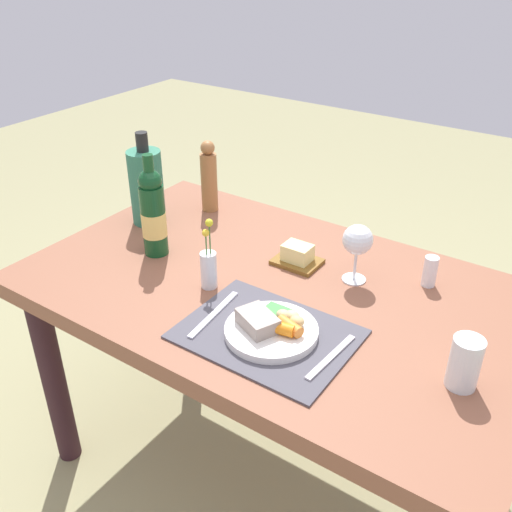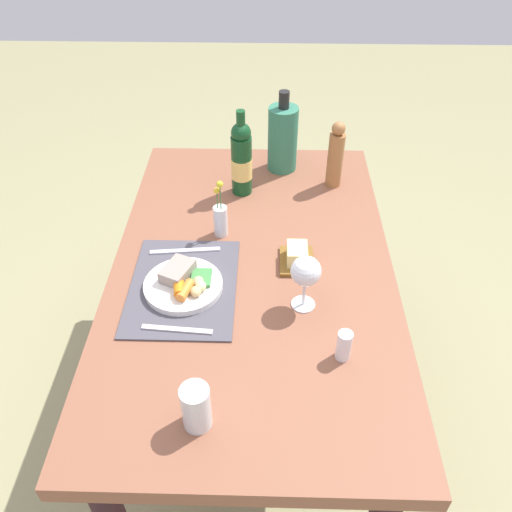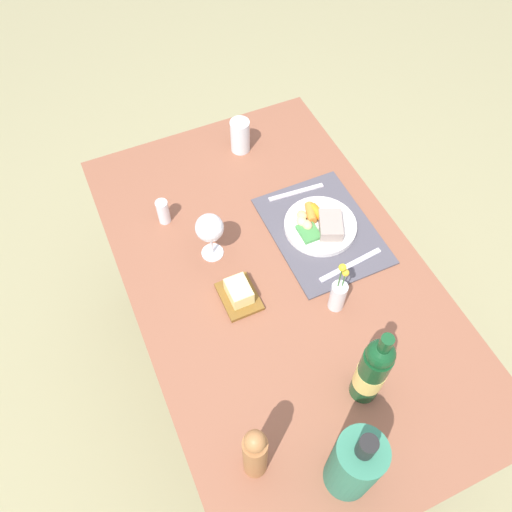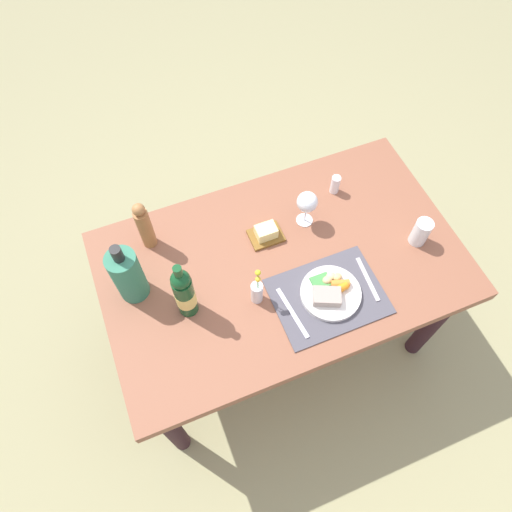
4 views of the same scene
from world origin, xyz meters
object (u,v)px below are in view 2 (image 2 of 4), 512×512
object	(u,v)px
fork	(185,251)
cooler_bottle	(283,138)
wine_bottle	(241,159)
salt_shaker	(344,346)
flower_vase	(220,218)
water_tumbler	(196,409)
wine_glass	(306,272)
dinner_plate	(184,283)
knife	(177,329)
butter_dish	(297,257)
pepper_mill	(336,156)
dining_table	(253,288)

from	to	relation	value
fork	cooler_bottle	xyz separation A→B (m)	(-0.50, 0.30, 0.12)
wine_bottle	cooler_bottle	xyz separation A→B (m)	(-0.16, 0.14, -0.01)
salt_shaker	fork	bearing A→B (deg)	-131.28
fork	flower_vase	world-z (taller)	flower_vase
water_tumbler	salt_shaker	world-z (taller)	water_tumbler
wine_bottle	flower_vase	bearing A→B (deg)	-12.95
fork	water_tumbler	size ratio (longest dim) A/B	1.79
wine_glass	water_tumbler	distance (m)	0.45
dinner_plate	water_tumbler	size ratio (longest dim) A/B	1.86
knife	flower_vase	xyz separation A→B (m)	(-0.41, 0.08, 0.05)
wine_bottle	dinner_plate	bearing A→B (deg)	-15.91
flower_vase	butter_dish	bearing A→B (deg)	60.57
flower_vase	pepper_mill	xyz separation A→B (m)	(-0.30, 0.38, 0.06)
knife	cooler_bottle	size ratio (longest dim) A/B	0.62
dinner_plate	wine_glass	xyz separation A→B (m)	(0.05, 0.33, 0.10)
knife	water_tumbler	bearing A→B (deg)	21.83
wine_bottle	salt_shaker	size ratio (longest dim) A/B	3.55
dining_table	fork	distance (m)	0.24
fork	flower_vase	size ratio (longest dim) A/B	1.06
wine_bottle	dining_table	bearing A→B (deg)	7.06
salt_shaker	butter_dish	size ratio (longest dim) A/B	0.66
cooler_bottle	salt_shaker	xyz separation A→B (m)	(0.89, 0.14, -0.08)
cooler_bottle	pepper_mill	xyz separation A→B (m)	(0.11, 0.18, -0.01)
fork	butter_dish	bearing A→B (deg)	77.52
butter_dish	pepper_mill	world-z (taller)	pepper_mill
salt_shaker	wine_bottle	bearing A→B (deg)	-158.74
flower_vase	pepper_mill	size ratio (longest dim) A/B	0.83
knife	butter_dish	distance (m)	0.42
wine_glass	dinner_plate	bearing A→B (deg)	-98.96
wine_glass	butter_dish	bearing A→B (deg)	-175.85
fork	salt_shaker	xyz separation A→B (m)	(0.39, 0.44, 0.03)
dining_table	wine_glass	world-z (taller)	wine_glass
dinner_plate	wine_glass	size ratio (longest dim) A/B	1.34
knife	salt_shaker	world-z (taller)	salt_shaker
butter_dish	wine_bottle	bearing A→B (deg)	-154.42
fork	cooler_bottle	size ratio (longest dim) A/B	0.71
dinner_plate	cooler_bottle	bearing A→B (deg)	156.74
cooler_bottle	salt_shaker	distance (m)	0.90
cooler_bottle	salt_shaker	bearing A→B (deg)	9.02
flower_vase	fork	bearing A→B (deg)	-47.19
fork	water_tumbler	xyz separation A→B (m)	(0.58, 0.10, 0.04)
fork	knife	size ratio (longest dim) A/B	1.14
wine_glass	pepper_mill	bearing A→B (deg)	167.76
cooler_bottle	knife	bearing A→B (deg)	-19.00
knife	wine_glass	size ratio (longest dim) A/B	1.13
wine_bottle	pepper_mill	world-z (taller)	wine_bottle
flower_vase	knife	bearing A→B (deg)	-11.51
water_tumbler	wine_bottle	size ratio (longest dim) A/B	0.39
fork	butter_dish	xyz separation A→B (m)	(0.04, 0.34, 0.02)
fork	salt_shaker	world-z (taller)	salt_shaker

